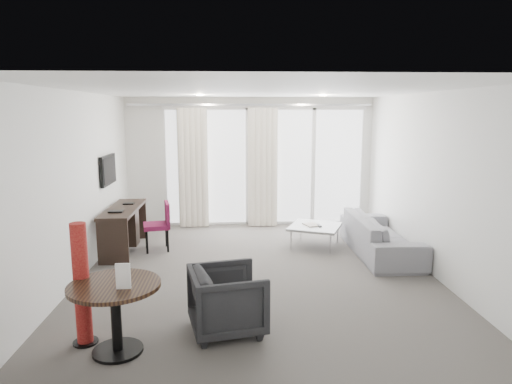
{
  "coord_description": "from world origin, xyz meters",
  "views": [
    {
      "loc": [
        -0.35,
        -6.29,
        2.33
      ],
      "look_at": [
        0.0,
        0.6,
        1.1
      ],
      "focal_mm": 32.0,
      "sensor_mm": 36.0,
      "label": 1
    }
  ],
  "objects_px": {
    "tub_armchair": "(227,300)",
    "coffee_table": "(315,236)",
    "red_lamp": "(82,284)",
    "sofa": "(380,235)",
    "desk_chair": "(156,226)",
    "round_table": "(116,318)",
    "rattan_chair_b": "(317,195)",
    "desk": "(124,229)",
    "rattan_chair_a": "(295,192)"
  },
  "relations": [
    {
      "from": "tub_armchair",
      "to": "coffee_table",
      "type": "bearing_deg",
      "value": -38.56
    },
    {
      "from": "red_lamp",
      "to": "sofa",
      "type": "distance_m",
      "value": 4.81
    },
    {
      "from": "desk_chair",
      "to": "red_lamp",
      "type": "xyz_separation_m",
      "value": [
        -0.22,
        -3.15,
        0.22
      ]
    },
    {
      "from": "tub_armchair",
      "to": "round_table",
      "type": "bearing_deg",
      "value": 97.07
    },
    {
      "from": "sofa",
      "to": "rattan_chair_b",
      "type": "distance_m",
      "value": 3.21
    },
    {
      "from": "desk",
      "to": "sofa",
      "type": "distance_m",
      "value": 4.27
    },
    {
      "from": "desk",
      "to": "round_table",
      "type": "xyz_separation_m",
      "value": [
        0.7,
        -3.34,
        -0.02
      ]
    },
    {
      "from": "coffee_table",
      "to": "desk_chair",
      "type": "bearing_deg",
      "value": -177.97
    },
    {
      "from": "sofa",
      "to": "rattan_chair_b",
      "type": "bearing_deg",
      "value": 8.28
    },
    {
      "from": "round_table",
      "to": "sofa",
      "type": "bearing_deg",
      "value": 39.76
    },
    {
      "from": "desk",
      "to": "red_lamp",
      "type": "height_order",
      "value": "red_lamp"
    },
    {
      "from": "round_table",
      "to": "rattan_chair_a",
      "type": "xyz_separation_m",
      "value": [
        2.65,
        6.75,
        0.01
      ]
    },
    {
      "from": "desk",
      "to": "sofa",
      "type": "bearing_deg",
      "value": -5.18
    },
    {
      "from": "tub_armchair",
      "to": "desk_chair",
      "type": "bearing_deg",
      "value": 9.92
    },
    {
      "from": "desk",
      "to": "tub_armchair",
      "type": "distance_m",
      "value": 3.45
    },
    {
      "from": "red_lamp",
      "to": "tub_armchair",
      "type": "height_order",
      "value": "red_lamp"
    },
    {
      "from": "tub_armchair",
      "to": "rattan_chair_a",
      "type": "distance_m",
      "value": 6.56
    },
    {
      "from": "coffee_table",
      "to": "rattan_chair_a",
      "type": "distance_m",
      "value": 3.32
    },
    {
      "from": "desk_chair",
      "to": "coffee_table",
      "type": "height_order",
      "value": "desk_chair"
    },
    {
      "from": "rattan_chair_b",
      "to": "sofa",
      "type": "bearing_deg",
      "value": -84.28
    },
    {
      "from": "desk",
      "to": "coffee_table",
      "type": "relative_size",
      "value": 1.91
    },
    {
      "from": "tub_armchair",
      "to": "coffee_table",
      "type": "relative_size",
      "value": 0.93
    },
    {
      "from": "tub_armchair",
      "to": "rattan_chair_a",
      "type": "height_order",
      "value": "rattan_chair_a"
    },
    {
      "from": "red_lamp",
      "to": "rattan_chair_b",
      "type": "bearing_deg",
      "value": 59.74
    },
    {
      "from": "rattan_chair_a",
      "to": "rattan_chair_b",
      "type": "distance_m",
      "value": 0.76
    },
    {
      "from": "sofa",
      "to": "rattan_chair_b",
      "type": "xyz_separation_m",
      "value": [
        -0.46,
        3.18,
        0.09
      ]
    },
    {
      "from": "round_table",
      "to": "rattan_chair_a",
      "type": "relative_size",
      "value": 1.21
    },
    {
      "from": "desk_chair",
      "to": "sofa",
      "type": "height_order",
      "value": "desk_chair"
    },
    {
      "from": "round_table",
      "to": "rattan_chair_b",
      "type": "distance_m",
      "value": 6.87
    },
    {
      "from": "desk",
      "to": "red_lamp",
      "type": "distance_m",
      "value": 3.18
    },
    {
      "from": "tub_armchair",
      "to": "rattan_chair_b",
      "type": "height_order",
      "value": "rattan_chair_b"
    },
    {
      "from": "tub_armchair",
      "to": "rattan_chair_b",
      "type": "bearing_deg",
      "value": -31.95
    },
    {
      "from": "desk",
      "to": "sofa",
      "type": "height_order",
      "value": "desk"
    },
    {
      "from": "sofa",
      "to": "rattan_chair_a",
      "type": "xyz_separation_m",
      "value": [
        -0.91,
        3.79,
        0.05
      ]
    },
    {
      "from": "sofa",
      "to": "desk_chair",
      "type": "bearing_deg",
      "value": 84.08
    },
    {
      "from": "round_table",
      "to": "coffee_table",
      "type": "distance_m",
      "value": 4.29
    },
    {
      "from": "desk_chair",
      "to": "rattan_chair_a",
      "type": "xyz_separation_m",
      "value": [
        2.8,
        3.41,
        -0.05
      ]
    },
    {
      "from": "desk_chair",
      "to": "rattan_chair_b",
      "type": "distance_m",
      "value": 4.28
    },
    {
      "from": "desk_chair",
      "to": "rattan_chair_b",
      "type": "bearing_deg",
      "value": 28.33
    },
    {
      "from": "round_table",
      "to": "rattan_chair_a",
      "type": "distance_m",
      "value": 7.25
    },
    {
      "from": "tub_armchair",
      "to": "sofa",
      "type": "height_order",
      "value": "tub_armchair"
    },
    {
      "from": "desk_chair",
      "to": "sofa",
      "type": "relative_size",
      "value": 0.38
    },
    {
      "from": "round_table",
      "to": "red_lamp",
      "type": "xyz_separation_m",
      "value": [
        -0.37,
        0.19,
        0.28
      ]
    },
    {
      "from": "round_table",
      "to": "coffee_table",
      "type": "height_order",
      "value": "round_table"
    },
    {
      "from": "round_table",
      "to": "sofa",
      "type": "relative_size",
      "value": 0.41
    },
    {
      "from": "tub_armchair",
      "to": "coffee_table",
      "type": "distance_m",
      "value": 3.4
    },
    {
      "from": "tub_armchair",
      "to": "rattan_chair_b",
      "type": "xyz_separation_m",
      "value": [
        2.02,
        5.75,
        0.05
      ]
    },
    {
      "from": "desk_chair",
      "to": "tub_armchair",
      "type": "relative_size",
      "value": 1.08
    },
    {
      "from": "desk",
      "to": "red_lamp",
      "type": "bearing_deg",
      "value": -84.11
    },
    {
      "from": "tub_armchair",
      "to": "rattan_chair_b",
      "type": "distance_m",
      "value": 6.09
    }
  ]
}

